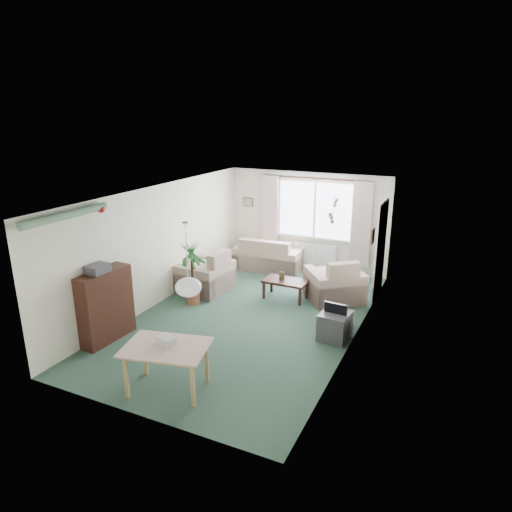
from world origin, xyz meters
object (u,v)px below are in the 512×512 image
at_px(houseplant, 192,272).
at_px(pet_bed, 339,324).
at_px(armchair_left, 205,270).
at_px(bookshelf, 105,306).
at_px(dining_table, 167,369).
at_px(sofa, 269,253).
at_px(tv_cube, 335,326).
at_px(coffee_table, 285,289).
at_px(armchair_corner, 335,278).

relative_size(houseplant, pet_bed, 2.54).
bearing_deg(armchair_left, bookshelf, -2.72).
xyz_separation_m(armchair_left, dining_table, (1.49, -3.46, -0.14)).
bearing_deg(sofa, pet_bed, 131.39).
bearing_deg(armchair_left, sofa, 164.24).
height_order(sofa, bookshelf, bookshelf).
xyz_separation_m(dining_table, tv_cube, (1.71, 2.46, -0.09)).
bearing_deg(tv_cube, dining_table, -119.84).
xyz_separation_m(sofa, coffee_table, (1.07, -1.58, -0.20)).
relative_size(sofa, tv_cube, 3.08).
bearing_deg(tv_cube, sofa, 135.86).
bearing_deg(tv_cube, armchair_corner, 111.08).
height_order(armchair_corner, dining_table, armchair_corner).
bearing_deg(armchair_left, pet_bed, 85.11).
bearing_deg(sofa, dining_table, 94.32).
distance_m(houseplant, tv_cube, 3.09).
relative_size(dining_table, tv_cube, 1.99).
xyz_separation_m(bookshelf, pet_bed, (3.49, 2.14, -0.57)).
height_order(armchair_left, houseplant, houseplant).
distance_m(coffee_table, bookshelf, 3.67).
distance_m(sofa, dining_table, 5.41).
height_order(bookshelf, pet_bed, bookshelf).
xyz_separation_m(houseplant, tv_cube, (3.04, -0.27, -0.44)).
height_order(sofa, armchair_left, armchair_left).
bearing_deg(coffee_table, pet_bed, -31.11).
height_order(armchair_corner, armchair_left, armchair_corner).
relative_size(armchair_corner, pet_bed, 1.96).
xyz_separation_m(coffee_table, dining_table, (-0.28, -3.77, 0.12)).
height_order(sofa, pet_bed, sofa).
bearing_deg(dining_table, armchair_left, 113.26).
height_order(armchair_left, coffee_table, armchair_left).
distance_m(coffee_table, tv_cube, 1.94).
bearing_deg(houseplant, bookshelf, -104.37).
bearing_deg(dining_table, coffee_table, 85.71).
height_order(houseplant, dining_table, houseplant).
xyz_separation_m(bookshelf, dining_table, (1.83, -0.80, -0.29)).
bearing_deg(houseplant, armchair_corner, 29.04).
distance_m(bookshelf, pet_bed, 4.13).
relative_size(coffee_table, tv_cube, 1.72).
bearing_deg(coffee_table, armchair_left, -170.16).
height_order(coffee_table, houseplant, houseplant).
xyz_separation_m(houseplant, pet_bed, (2.99, 0.20, -0.62)).
bearing_deg(bookshelf, coffee_table, 57.40).
xyz_separation_m(armchair_corner, armchair_left, (-2.71, -0.69, -0.00)).
xyz_separation_m(armchair_corner, houseplant, (-2.56, -1.42, 0.21)).
relative_size(armchair_left, tv_cube, 1.97).
distance_m(sofa, houseplant, 2.68).
xyz_separation_m(bookshelf, houseplant, (0.50, 1.93, 0.06)).
bearing_deg(pet_bed, armchair_left, 170.55).
bearing_deg(houseplant, armchair_left, 102.07).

